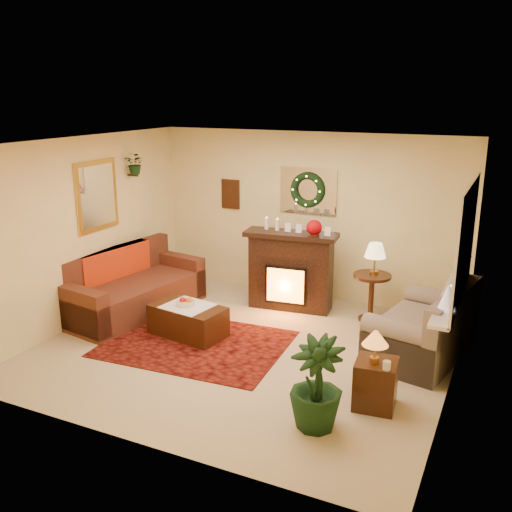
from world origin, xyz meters
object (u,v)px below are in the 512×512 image
at_px(sofa, 133,285).
at_px(side_table_round, 371,299).
at_px(fireplace, 291,273).
at_px(end_table_square, 375,383).
at_px(loveseat, 422,324).
at_px(coffee_table, 188,321).

relative_size(sofa, side_table_round, 3.15).
distance_m(sofa, fireplace, 2.34).
bearing_deg(end_table_square, loveseat, 81.48).
distance_m(sofa, loveseat, 4.12).
bearing_deg(coffee_table, end_table_square, -5.86).
relative_size(loveseat, end_table_square, 3.07).
xyz_separation_m(sofa, end_table_square, (3.88, -1.08, -0.16)).
height_order(fireplace, end_table_square, fireplace).
bearing_deg(coffee_table, side_table_round, 45.86).
xyz_separation_m(end_table_square, coffee_table, (-2.72, 0.71, -0.06)).
bearing_deg(end_table_square, fireplace, 129.50).
xyz_separation_m(fireplace, end_table_square, (1.86, -2.25, -0.28)).
xyz_separation_m(sofa, coffee_table, (1.17, -0.37, -0.22)).
height_order(loveseat, side_table_round, loveseat).
relative_size(sofa, end_table_square, 4.23).
relative_size(side_table_round, coffee_table, 0.69).
xyz_separation_m(loveseat, side_table_round, (-0.85, 0.85, -0.10)).
height_order(fireplace, side_table_round, fireplace).
distance_m(fireplace, end_table_square, 2.93).
bearing_deg(loveseat, side_table_round, 146.44).
bearing_deg(side_table_round, end_table_square, -74.55).
bearing_deg(sofa, end_table_square, -6.28).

